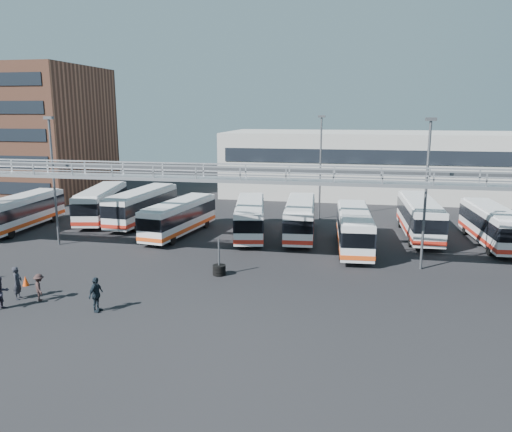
% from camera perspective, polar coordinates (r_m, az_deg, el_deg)
% --- Properties ---
extents(ground, '(140.00, 140.00, 0.00)m').
position_cam_1_polar(ground, '(30.15, -3.52, -8.73)').
color(ground, black).
rests_on(ground, ground).
extents(gantry, '(51.40, 5.15, 7.10)m').
position_cam_1_polar(gantry, '(34.31, -1.17, 3.34)').
color(gantry, '#999CA2').
rests_on(gantry, ground).
extents(apartment_building, '(18.00, 15.00, 16.00)m').
position_cam_1_polar(apartment_building, '(70.62, -24.91, 8.71)').
color(apartment_building, brown).
rests_on(apartment_building, ground).
extents(warehouse, '(42.00, 14.00, 8.00)m').
position_cam_1_polar(warehouse, '(65.78, 15.31, 5.73)').
color(warehouse, '#9E9E99').
rests_on(warehouse, ground).
extents(light_pole_left, '(0.70, 0.35, 10.21)m').
position_cam_1_polar(light_pole_left, '(42.52, -22.16, 4.44)').
color(light_pole_left, '#4C4F54').
rests_on(light_pole_left, ground).
extents(light_pole_mid, '(0.70, 0.35, 10.21)m').
position_cam_1_polar(light_pole_mid, '(34.95, 18.89, 3.23)').
color(light_pole_mid, '#4C4F54').
rests_on(light_pole_mid, ground).
extents(light_pole_back, '(0.70, 0.35, 10.21)m').
position_cam_1_polar(light_pole_back, '(49.62, 7.38, 6.17)').
color(light_pole_back, '#4C4F54').
rests_on(light_pole_back, ground).
extents(bus_0, '(2.61, 10.33, 3.12)m').
position_cam_1_polar(bus_0, '(49.99, -25.20, 0.53)').
color(bus_0, silver).
rests_on(bus_0, ground).
extents(bus_1, '(4.58, 10.93, 3.24)m').
position_cam_1_polar(bus_1, '(51.39, -17.25, 1.49)').
color(bus_1, silver).
rests_on(bus_1, ground).
extents(bus_2, '(3.22, 10.81, 3.24)m').
position_cam_1_polar(bus_2, '(49.03, -12.87, 1.25)').
color(bus_2, silver).
rests_on(bus_2, ground).
extents(bus_3, '(3.80, 10.20, 3.03)m').
position_cam_1_polar(bus_3, '(43.70, -8.76, -0.03)').
color(bus_3, silver).
rests_on(bus_3, ground).
extents(bus_4, '(4.09, 10.35, 3.07)m').
position_cam_1_polar(bus_4, '(42.91, -0.68, -0.08)').
color(bus_4, silver).
rests_on(bus_4, ground).
extents(bus_5, '(3.08, 10.34, 3.10)m').
position_cam_1_polar(bus_5, '(42.87, 5.07, -0.11)').
color(bus_5, silver).
rests_on(bus_5, ground).
extents(bus_6, '(3.01, 10.43, 3.13)m').
position_cam_1_polar(bus_6, '(39.51, 11.13, -1.31)').
color(bus_6, silver).
rests_on(bus_6, ground).
extents(bus_7, '(2.88, 10.89, 3.28)m').
position_cam_1_polar(bus_7, '(44.77, 18.18, -0.02)').
color(bus_7, silver).
rests_on(bus_7, ground).
extents(bus_8, '(3.06, 10.31, 3.09)m').
position_cam_1_polar(bus_8, '(44.35, 25.32, -0.83)').
color(bus_8, silver).
rests_on(bus_8, ground).
extents(pedestrian_a, '(0.64, 0.80, 1.93)m').
position_cam_1_polar(pedestrian_a, '(31.93, -25.61, -6.90)').
color(pedestrian_a, black).
rests_on(pedestrian_a, ground).
extents(pedestrian_b, '(1.00, 1.11, 1.87)m').
position_cam_1_polar(pedestrian_b, '(30.72, -27.16, -7.83)').
color(pedestrian_b, '#292432').
rests_on(pedestrian_b, ground).
extents(pedestrian_c, '(1.11, 1.16, 1.59)m').
position_cam_1_polar(pedestrian_c, '(31.17, -23.51, -7.50)').
color(pedestrian_c, '#2E1F1E').
rests_on(pedestrian_c, ground).
extents(pedestrian_d, '(0.60, 1.18, 1.94)m').
position_cam_1_polar(pedestrian_d, '(28.41, -17.82, -8.55)').
color(pedestrian_d, black).
rests_on(pedestrian_d, ground).
extents(cone_left, '(0.51, 0.51, 0.62)m').
position_cam_1_polar(cone_left, '(34.27, -24.84, -6.74)').
color(cone_left, '#D33D0B').
rests_on(cone_left, ground).
extents(tire_stack, '(0.86, 0.86, 2.45)m').
position_cam_1_polar(tire_stack, '(33.14, -4.23, -6.05)').
color(tire_stack, black).
rests_on(tire_stack, ground).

